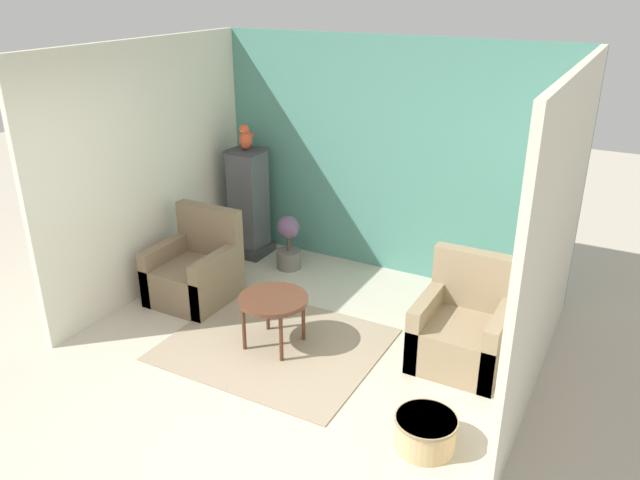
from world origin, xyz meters
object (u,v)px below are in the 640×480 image
coffee_table (273,302)px  birdcage (249,205)px  potted_plant (288,241)px  wicker_basket (425,431)px  armchair_right (463,331)px  parrot (246,138)px  armchair_left (196,272)px

coffee_table → birdcage: (-1.37, 1.64, 0.18)m
potted_plant → wicker_basket: size_ratio=1.40×
armchair_right → wicker_basket: (0.09, -1.21, -0.16)m
coffee_table → birdcage: bearing=129.9°
armchair_right → wicker_basket: size_ratio=2.07×
coffee_table → armchair_right: 1.69m
potted_plant → parrot: bearing=166.9°
armchair_left → wicker_basket: size_ratio=2.07×
armchair_right → parrot: 3.34m
potted_plant → wicker_basket: potted_plant is taller
coffee_table → armchair_right: size_ratio=0.67×
birdcage → parrot: parrot is taller
armchair_left → birdcage: bearing=97.3°
armchair_right → wicker_basket: 1.22m
armchair_left → potted_plant: size_ratio=1.47×
armchair_right → wicker_basket: armchair_right is taller
coffee_table → potted_plant: (-0.74, 1.50, -0.11)m
coffee_table → armchair_right: armchair_right is taller
coffee_table → armchair_left: (-1.21, 0.40, -0.15)m
armchair_left → wicker_basket: bearing=-19.7°
armchair_left → parrot: (-0.16, 1.24, 1.15)m
coffee_table → birdcage: 2.15m
coffee_table → armchair_left: bearing=161.7°
coffee_table → parrot: bearing=129.9°
armchair_right → potted_plant: size_ratio=1.47×
wicker_basket → coffee_table: bearing=159.3°
potted_plant → birdcage: bearing=167.1°
armchair_right → parrot: (-2.95, 1.06, 1.15)m
armchair_right → birdcage: size_ratio=0.72×
armchair_right → potted_plant: armchair_right is taller
coffee_table → wicker_basket: 1.82m
armchair_left → armchair_right: same height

